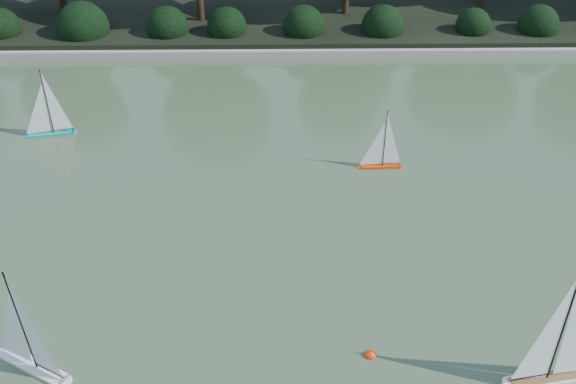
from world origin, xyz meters
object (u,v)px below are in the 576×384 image
at_px(sailboat_white_b, 563,363).
at_px(sailboat_white_a, 24,350).
at_px(sailboat_orange, 378,158).
at_px(race_buoy, 370,355).
at_px(sailboat_teal, 45,125).

bearing_deg(sailboat_white_b, sailboat_white_a, 177.27).
relative_size(sailboat_white_b, sailboat_orange, 1.53).
xyz_separation_m(sailboat_white_a, sailboat_orange, (4.92, 4.59, -0.08)).
height_order(sailboat_white_a, sailboat_white_b, sailboat_white_b).
relative_size(sailboat_orange, race_buoy, 7.98).
distance_m(sailboat_white_a, sailboat_orange, 6.73).
relative_size(sailboat_white_a, sailboat_teal, 1.16).
xyz_separation_m(sailboat_white_b, sailboat_orange, (-1.56, 4.90, -0.10)).
bearing_deg(sailboat_teal, sailboat_white_b, -37.91).
distance_m(sailboat_white_b, sailboat_teal, 10.13).
xyz_separation_m(sailboat_white_a, race_buoy, (4.25, 0.09, -0.27)).
bearing_deg(sailboat_white_b, race_buoy, 169.83).
bearing_deg(race_buoy, sailboat_white_a, -178.77).
distance_m(sailboat_orange, race_buoy, 4.55).
height_order(sailboat_white_a, sailboat_orange, sailboat_white_a).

